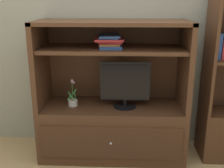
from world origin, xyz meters
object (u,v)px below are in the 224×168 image
object	(u,v)px
media_console	(112,114)
magazine_stack	(110,41)
potted_plant	(73,101)
tv_monitor	(125,84)

from	to	relation	value
media_console	magazine_stack	size ratio (longest dim) A/B	4.55
potted_plant	magazine_stack	size ratio (longest dim) A/B	0.87
tv_monitor	magazine_stack	distance (m)	0.46
media_console	magazine_stack	distance (m)	0.78
tv_monitor	magazine_stack	size ratio (longest dim) A/B	1.51
media_console	magazine_stack	bearing A→B (deg)	-151.62
tv_monitor	media_console	bearing A→B (deg)	160.99
magazine_stack	tv_monitor	bearing A→B (deg)	-13.31
tv_monitor	magazine_stack	xyz separation A→B (m)	(-0.15, 0.04, 0.43)
tv_monitor	potted_plant	xyz separation A→B (m)	(-0.55, 0.01, -0.19)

